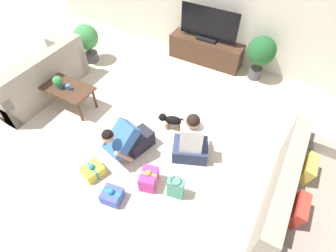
% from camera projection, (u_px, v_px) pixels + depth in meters
% --- Properties ---
extents(ground_plane, '(16.00, 16.00, 0.00)m').
position_uv_depth(ground_plane, '(150.00, 132.00, 4.39)').
color(ground_plane, beige).
extents(sofa_left, '(0.91, 1.87, 0.84)m').
position_uv_depth(sofa_left, '(37.00, 79.00, 4.88)').
color(sofa_left, gray).
rests_on(sofa_left, ground_plane).
extents(sofa_right, '(0.91, 1.87, 0.84)m').
position_uv_depth(sofa_right, '(302.00, 203.00, 3.23)').
color(sofa_right, gray).
rests_on(sofa_right, ground_plane).
extents(coffee_table, '(1.01, 0.50, 0.44)m').
position_uv_depth(coffee_table, '(65.00, 89.00, 4.54)').
color(coffee_table, '#472D1E').
rests_on(coffee_table, ground_plane).
extents(tv_console, '(1.55, 0.42, 0.51)m').
position_uv_depth(tv_console, '(206.00, 51.00, 5.60)').
color(tv_console, '#472D1E').
rests_on(tv_console, ground_plane).
extents(tv, '(1.20, 0.20, 0.67)m').
position_uv_depth(tv, '(209.00, 26.00, 5.19)').
color(tv, black).
rests_on(tv, tv_console).
extents(potted_plant_back_right, '(0.54, 0.54, 0.89)m').
position_uv_depth(potted_plant_back_right, '(261.00, 53.00, 4.96)').
color(potted_plant_back_right, '#4C4C51').
rests_on(potted_plant_back_right, ground_plane).
extents(potted_plant_corner_left, '(0.51, 0.51, 0.81)m').
position_uv_depth(potted_plant_corner_left, '(87.00, 40.00, 5.44)').
color(potted_plant_corner_left, '#4C4C51').
rests_on(potted_plant_corner_left, ground_plane).
extents(person_kneeling, '(0.51, 0.82, 0.77)m').
position_uv_depth(person_kneeling, '(128.00, 140.00, 3.85)').
color(person_kneeling, '#23232D').
rests_on(person_kneeling, ground_plane).
extents(person_sitting, '(0.63, 0.60, 0.92)m').
position_uv_depth(person_sitting, '(191.00, 142.00, 3.81)').
color(person_sitting, '#283351').
rests_on(person_sitting, ground_plane).
extents(dog, '(0.46, 0.23, 0.30)m').
position_uv_depth(dog, '(170.00, 120.00, 4.31)').
color(dog, black).
rests_on(dog, ground_plane).
extents(gift_box_a, '(0.30, 0.28, 0.25)m').
position_uv_depth(gift_box_a, '(112.00, 196.00, 3.51)').
color(gift_box_a, '#3D51BC').
rests_on(gift_box_a, ground_plane).
extents(gift_box_b, '(0.33, 0.35, 0.23)m').
position_uv_depth(gift_box_b, '(93.00, 171.00, 3.78)').
color(gift_box_b, yellow).
rests_on(gift_box_b, ground_plane).
extents(gift_box_c, '(0.29, 0.34, 0.33)m').
position_uv_depth(gift_box_c, '(149.00, 179.00, 3.63)').
color(gift_box_c, '#CC3389').
rests_on(gift_box_c, ground_plane).
extents(gift_bag_a, '(0.24, 0.17, 0.37)m').
position_uv_depth(gift_bag_a, '(176.00, 188.00, 3.49)').
color(gift_bag_a, '#4CA384').
rests_on(gift_bag_a, ground_plane).
extents(mug, '(0.12, 0.08, 0.09)m').
position_uv_depth(mug, '(68.00, 87.00, 4.42)').
color(mug, '#386BAD').
rests_on(mug, coffee_table).
extents(tabletop_plant, '(0.17, 0.17, 0.22)m').
position_uv_depth(tabletop_plant, '(58.00, 82.00, 4.40)').
color(tabletop_plant, '#336B84').
rests_on(tabletop_plant, coffee_table).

